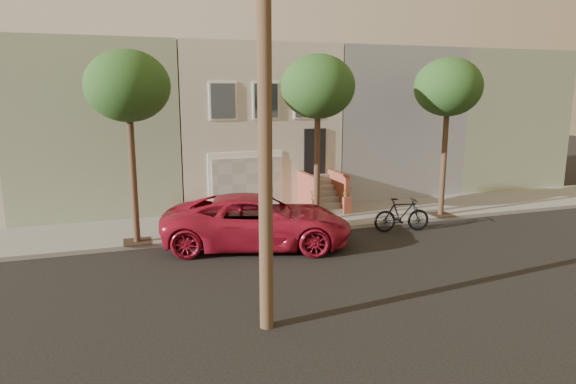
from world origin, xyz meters
name	(u,v)px	position (x,y,z in m)	size (l,w,h in m)	color
ground	(333,266)	(0.00, 0.00, 0.00)	(90.00, 90.00, 0.00)	black
sidewalk	(280,220)	(0.00, 5.35, 0.07)	(40.00, 3.70, 0.15)	gray
house_row	(244,122)	(0.00, 11.19, 3.64)	(33.10, 11.70, 7.00)	beige
tree_left	(128,87)	(-5.50, 3.90, 5.26)	(2.70, 2.57, 6.30)	#2D2116
tree_mid	(318,88)	(1.00, 3.90, 5.26)	(2.70, 2.57, 6.30)	#2D2116
tree_right	(448,88)	(6.50, 3.90, 5.26)	(2.70, 2.57, 6.30)	#2D2116
pickup_truck	(258,221)	(-1.63, 2.60, 0.87)	(2.89, 6.26, 1.74)	#A4152B
motorcycle	(402,215)	(3.91, 2.65, 0.64)	(0.60, 2.12, 1.27)	black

